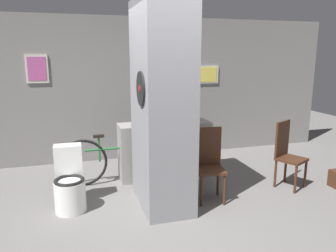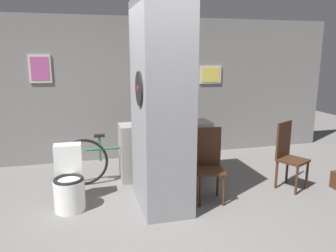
% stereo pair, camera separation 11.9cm
% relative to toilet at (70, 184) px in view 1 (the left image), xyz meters
% --- Properties ---
extents(ground_plane, '(14.00, 14.00, 0.00)m').
position_rel_toilet_xyz_m(ground_plane, '(1.16, -0.71, -0.33)').
color(ground_plane, slate).
extents(wall_back, '(8.00, 0.09, 2.60)m').
position_rel_toilet_xyz_m(wall_back, '(1.16, 1.92, 0.97)').
color(wall_back, gray).
rests_on(wall_back, ground_plane).
extents(pillar_center, '(0.63, 1.09, 2.60)m').
position_rel_toilet_xyz_m(pillar_center, '(1.17, -0.16, 0.97)').
color(pillar_center, gray).
rests_on(pillar_center, ground_plane).
extents(counter_shelf, '(1.45, 0.44, 0.88)m').
position_rel_toilet_xyz_m(counter_shelf, '(1.47, 0.77, 0.11)').
color(counter_shelf, gray).
rests_on(counter_shelf, ground_plane).
extents(toilet, '(0.38, 0.54, 0.80)m').
position_rel_toilet_xyz_m(toilet, '(0.00, 0.00, 0.00)').
color(toilet, white).
rests_on(toilet, ground_plane).
extents(chair_near_pillar, '(0.42, 0.42, 0.98)m').
position_rel_toilet_xyz_m(chair_near_pillar, '(1.81, -0.21, 0.19)').
color(chair_near_pillar, '#422616').
rests_on(chair_near_pillar, ground_plane).
extents(chair_by_doorway, '(0.49, 0.49, 0.98)m').
position_rel_toilet_xyz_m(chair_by_doorway, '(3.09, -0.13, 0.19)').
color(chair_by_doorway, '#422616').
rests_on(chair_by_doorway, ground_plane).
extents(bicycle, '(1.70, 0.42, 0.77)m').
position_rel_toilet_xyz_m(bicycle, '(0.68, 0.72, 0.04)').
color(bicycle, black).
rests_on(bicycle, ground_plane).
extents(bottle_tall, '(0.09, 0.09, 0.34)m').
position_rel_toilet_xyz_m(bottle_tall, '(1.69, 0.84, 0.67)').
color(bottle_tall, silver).
rests_on(bottle_tall, counter_shelf).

